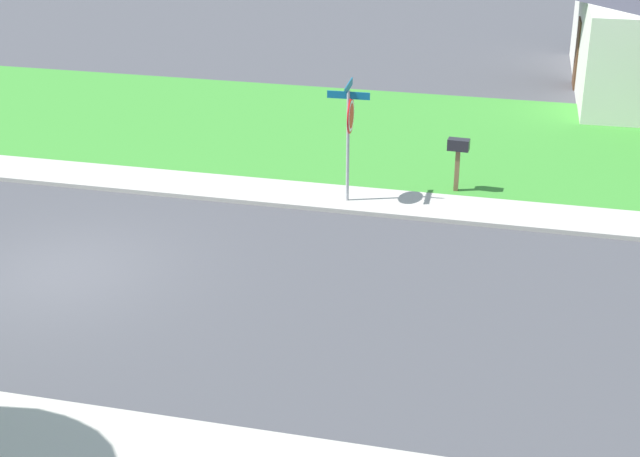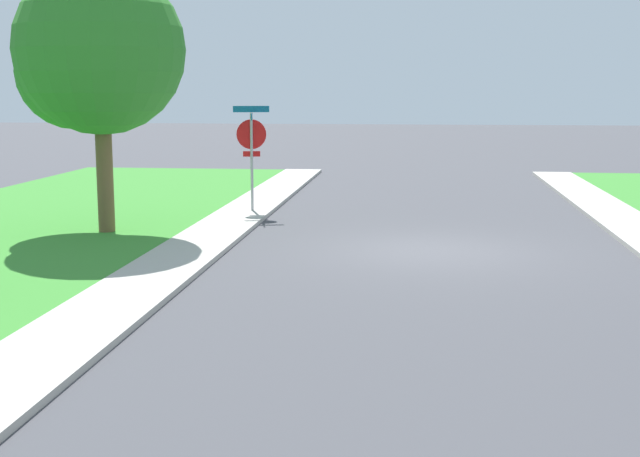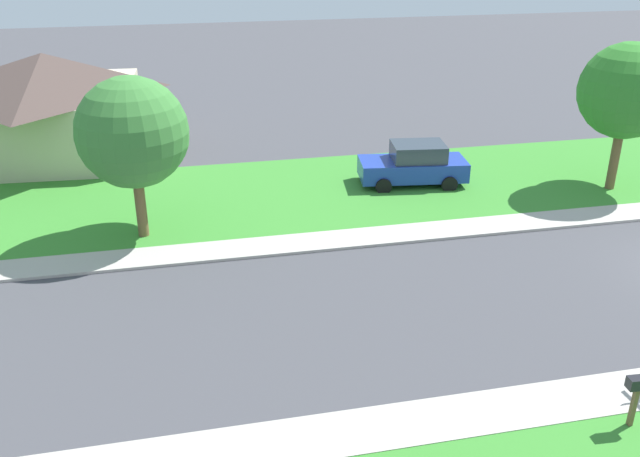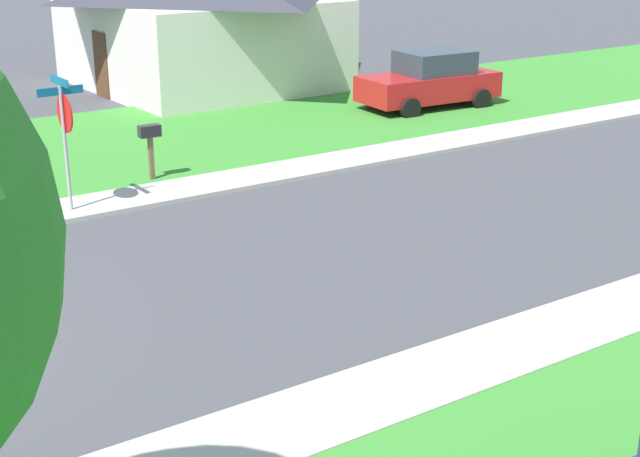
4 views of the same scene
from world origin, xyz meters
The scene contains 6 objects.
sidewalk_west centered at (-4.70, 12.00, 0.05)m, with size 1.40×56.00×0.10m, color #ADA89E.
lawn_west centered at (-9.40, 12.00, 0.04)m, with size 8.00×56.00×0.08m, color #38842D.
stop_sign_far_corner centered at (-4.55, 4.60, 1.89)m, with size 0.92×0.92×2.77m.
car_red_near_corner centered at (-8.34, 17.14, 0.87)m, with size 2.21×4.39×1.76m.
house_left_setback centered at (-15.72, 13.12, 2.38)m, with size 9.24×8.08×4.60m.
mailbox centered at (-5.74, 6.85, 1.01)m, with size 0.27×0.49×1.31m.
Camera 4 is at (12.65, -0.91, 5.83)m, focal length 51.03 mm.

